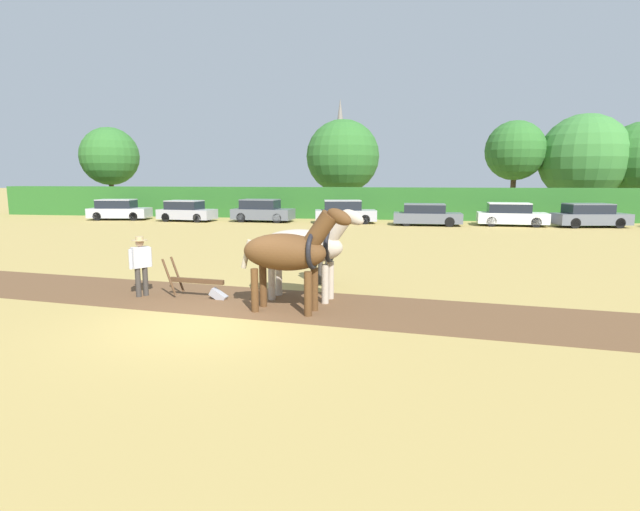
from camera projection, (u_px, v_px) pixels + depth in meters
name	position (u px, v px, depth m)	size (l,w,h in m)	color
ground_plane	(209.00, 322.00, 10.91)	(240.00, 240.00, 0.00)	#A88E4C
plowed_furrow_strip	(146.00, 294.00, 13.57)	(28.28, 3.02, 0.01)	brown
hedgerow	(350.00, 203.00, 38.10)	(58.04, 1.53, 2.37)	#286023
tree_far_left	(110.00, 156.00, 45.91)	(5.27, 5.27, 7.68)	#4C3823
tree_left	(343.00, 157.00, 44.36)	(6.48, 6.48, 8.20)	#423323
tree_center_left	(515.00, 151.00, 42.16)	(5.00, 5.00, 7.87)	#423323
tree_center	(584.00, 158.00, 41.40)	(7.22, 7.22, 8.33)	#4C3823
church_spire	(340.00, 146.00, 79.84)	(2.38, 2.38, 15.45)	gray
draft_horse_lead_left	(289.00, 252.00, 11.57)	(2.76, 1.14, 2.54)	#513319
draft_horse_lead_right	(305.00, 247.00, 12.73)	(2.88, 1.17, 2.44)	#B2A38E
plow	(202.00, 286.00, 13.05)	(1.79, 0.53, 1.13)	#4C331E
farmer_at_plow	(141.00, 262.00, 13.15)	(0.42, 0.54, 1.60)	#38332D
farmer_beside_team	(324.00, 250.00, 14.67)	(0.62, 0.43, 1.72)	#38332D
parked_car_far_left	(119.00, 210.00, 37.06)	(4.53, 2.51, 1.51)	#A8A8B2
parked_car_left	(186.00, 211.00, 35.81)	(4.11, 2.13, 1.49)	#9E9EA8
parked_car_center_left	(262.00, 211.00, 35.37)	(4.38, 2.13, 1.59)	#565B66
parked_car_center	(345.00, 212.00, 34.23)	(4.38, 2.42, 1.59)	#9E9EA8
parked_car_center_right	(426.00, 215.00, 32.70)	(4.38, 1.77, 1.42)	#565B66
parked_car_right	(511.00, 215.00, 32.34)	(4.41, 2.00, 1.50)	silver
parked_car_far_right	(590.00, 216.00, 31.53)	(4.74, 2.53, 1.50)	#565B66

